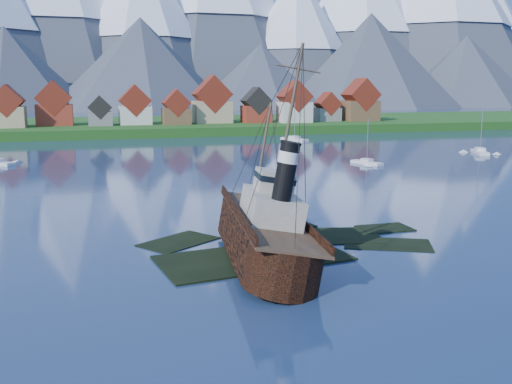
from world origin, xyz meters
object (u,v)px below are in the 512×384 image
object	(u,v)px
sailboat_d	(480,153)
sailboat_e	(294,140)
tugboat_wreck	(256,228)
sailboat_f	(367,163)

from	to	relation	value
sailboat_d	sailboat_e	distance (m)	55.19
sailboat_d	sailboat_e	size ratio (longest dim) A/B	1.06
tugboat_wreck	sailboat_e	size ratio (longest dim) A/B	2.24
tugboat_wreck	sailboat_f	size ratio (longest dim) A/B	2.70
sailboat_d	sailboat_f	distance (m)	36.70
sailboat_d	sailboat_e	world-z (taller)	sailboat_d
sailboat_e	sailboat_f	bearing A→B (deg)	-113.60
tugboat_wreck	sailboat_f	distance (m)	70.33
sailboat_e	sailboat_f	distance (m)	54.44
sailboat_f	tugboat_wreck	bearing A→B (deg)	-144.81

